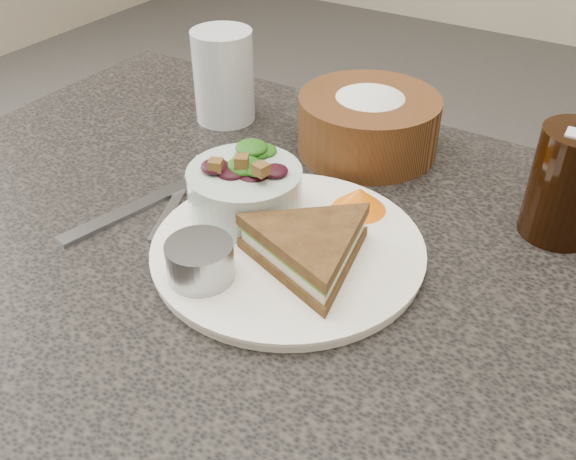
% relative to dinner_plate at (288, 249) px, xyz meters
% --- Properties ---
extents(dinner_plate, '(0.27, 0.27, 0.01)m').
position_rel_dinner_plate_xyz_m(dinner_plate, '(0.00, 0.00, 0.00)').
color(dinner_plate, white).
rests_on(dinner_plate, dining_table).
extents(sandwich, '(0.20, 0.20, 0.04)m').
position_rel_dinner_plate_xyz_m(sandwich, '(0.03, -0.02, 0.03)').
color(sandwich, brown).
rests_on(sandwich, dinner_plate).
extents(salad_bowl, '(0.15, 0.15, 0.07)m').
position_rel_dinner_plate_xyz_m(salad_bowl, '(-0.07, 0.03, 0.04)').
color(salad_bowl, '#B0C2B9').
rests_on(salad_bowl, dinner_plate).
extents(dressing_ramekin, '(0.08, 0.08, 0.04)m').
position_rel_dinner_plate_xyz_m(dressing_ramekin, '(-0.04, -0.08, 0.02)').
color(dressing_ramekin, gray).
rests_on(dressing_ramekin, dinner_plate).
extents(orange_wedge, '(0.08, 0.08, 0.03)m').
position_rel_dinner_plate_xyz_m(orange_wedge, '(0.03, 0.09, 0.02)').
color(orange_wedge, '#FF6907').
rests_on(orange_wedge, dinner_plate).
extents(fork, '(0.06, 0.19, 0.01)m').
position_rel_dinner_plate_xyz_m(fork, '(-0.18, -0.02, -0.00)').
color(fork, gray).
rests_on(fork, dining_table).
extents(knife, '(0.08, 0.17, 0.00)m').
position_rel_dinner_plate_xyz_m(knife, '(-0.16, 0.03, -0.00)').
color(knife, '#A9AAAE').
rests_on(knife, dining_table).
extents(bread_basket, '(0.22, 0.22, 0.10)m').
position_rel_dinner_plate_xyz_m(bread_basket, '(-0.03, 0.24, 0.04)').
color(bread_basket, brown).
rests_on(bread_basket, dining_table).
extents(cola_glass, '(0.09, 0.09, 0.13)m').
position_rel_dinner_plate_xyz_m(cola_glass, '(0.22, 0.18, 0.06)').
color(cola_glass, black).
rests_on(cola_glass, dining_table).
extents(water_glass, '(0.10, 0.10, 0.12)m').
position_rel_dinner_plate_xyz_m(water_glass, '(-0.24, 0.22, 0.06)').
color(water_glass, silver).
rests_on(water_glass, dining_table).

